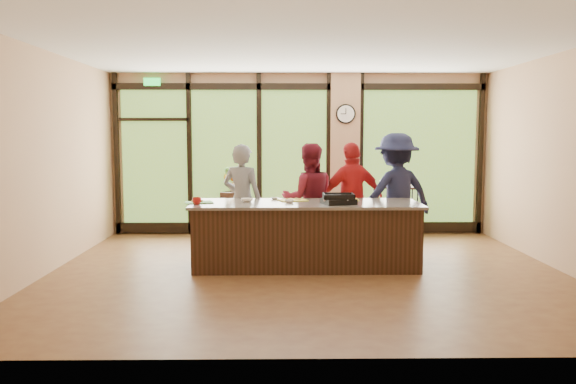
{
  "coord_description": "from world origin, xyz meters",
  "views": [
    {
      "loc": [
        -0.36,
        -7.53,
        1.88
      ],
      "look_at": [
        -0.25,
        0.4,
        1.06
      ],
      "focal_mm": 35.0,
      "sensor_mm": 36.0,
      "label": 1
    }
  ],
  "objects_px": {
    "roasting_pan": "(338,201)",
    "flower_stand": "(235,214)",
    "cook_left": "(242,200)",
    "island_base": "(306,236)",
    "cook_right": "(396,194)",
    "bar_cart": "(395,204)"
  },
  "relations": [
    {
      "from": "cook_right",
      "to": "bar_cart",
      "type": "height_order",
      "value": "cook_right"
    },
    {
      "from": "roasting_pan",
      "to": "flower_stand",
      "type": "height_order",
      "value": "roasting_pan"
    },
    {
      "from": "island_base",
      "to": "bar_cart",
      "type": "bearing_deg",
      "value": 51.6
    },
    {
      "from": "cook_right",
      "to": "flower_stand",
      "type": "distance_m",
      "value": 3.13
    },
    {
      "from": "cook_right",
      "to": "flower_stand",
      "type": "xyz_separation_m",
      "value": [
        -2.64,
        1.59,
        -0.54
      ]
    },
    {
      "from": "island_base",
      "to": "flower_stand",
      "type": "distance_m",
      "value": 2.72
    },
    {
      "from": "island_base",
      "to": "cook_right",
      "type": "relative_size",
      "value": 1.63
    },
    {
      "from": "cook_right",
      "to": "bar_cart",
      "type": "distance_m",
      "value": 1.37
    },
    {
      "from": "cook_right",
      "to": "flower_stand",
      "type": "bearing_deg",
      "value": -49.58
    },
    {
      "from": "roasting_pan",
      "to": "flower_stand",
      "type": "xyz_separation_m",
      "value": [
        -1.63,
        2.64,
        -0.55
      ]
    },
    {
      "from": "island_base",
      "to": "flower_stand",
      "type": "bearing_deg",
      "value": 115.95
    },
    {
      "from": "island_base",
      "to": "roasting_pan",
      "type": "height_order",
      "value": "roasting_pan"
    },
    {
      "from": "flower_stand",
      "to": "bar_cart",
      "type": "distance_m",
      "value": 2.93
    },
    {
      "from": "island_base",
      "to": "cook_left",
      "type": "xyz_separation_m",
      "value": [
        -0.94,
        0.71,
        0.43
      ]
    },
    {
      "from": "cook_left",
      "to": "flower_stand",
      "type": "distance_m",
      "value": 1.81
    },
    {
      "from": "cook_left",
      "to": "cook_right",
      "type": "height_order",
      "value": "cook_right"
    },
    {
      "from": "cook_right",
      "to": "island_base",
      "type": "bearing_deg",
      "value": 12.1
    },
    {
      "from": "island_base",
      "to": "cook_left",
      "type": "bearing_deg",
      "value": 142.94
    },
    {
      "from": "cook_right",
      "to": "flower_stand",
      "type": "height_order",
      "value": "cook_right"
    },
    {
      "from": "cook_left",
      "to": "roasting_pan",
      "type": "relative_size",
      "value": 4.09
    },
    {
      "from": "island_base",
      "to": "bar_cart",
      "type": "height_order",
      "value": "bar_cart"
    },
    {
      "from": "bar_cart",
      "to": "cook_left",
      "type": "bearing_deg",
      "value": -132.22
    }
  ]
}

